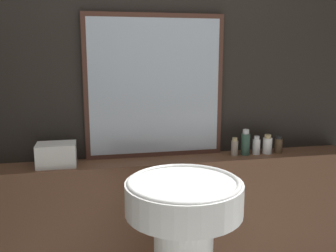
{
  "coord_description": "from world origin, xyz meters",
  "views": [
    {
      "loc": [
        -0.34,
        -0.64,
        1.47
      ],
      "look_at": [
        0.05,
        1.2,
        1.11
      ],
      "focal_mm": 40.0,
      "sensor_mm": 36.0,
      "label": 1
    }
  ],
  "objects_px": {
    "body_wash_bottle": "(267,145)",
    "pedestal_sink": "(183,251)",
    "shampoo_bottle": "(235,147)",
    "lotion_bottle": "(256,146)",
    "hand_soap_bottle": "(278,145)",
    "towel_stack": "(56,155)",
    "mirror": "(155,87)",
    "conditioner_bottle": "(245,143)"
  },
  "relations": [
    {
      "from": "mirror",
      "to": "towel_stack",
      "type": "relative_size",
      "value": 3.95
    },
    {
      "from": "shampoo_bottle",
      "to": "conditioner_bottle",
      "type": "xyz_separation_m",
      "value": [
        0.07,
        0.0,
        0.02
      ]
    },
    {
      "from": "conditioner_bottle",
      "to": "mirror",
      "type": "bearing_deg",
      "value": 170.94
    },
    {
      "from": "body_wash_bottle",
      "to": "hand_soap_bottle",
      "type": "relative_size",
      "value": 1.1
    },
    {
      "from": "mirror",
      "to": "conditioner_bottle",
      "type": "height_order",
      "value": "mirror"
    },
    {
      "from": "lotion_bottle",
      "to": "hand_soap_bottle",
      "type": "relative_size",
      "value": 1.04
    },
    {
      "from": "mirror",
      "to": "lotion_bottle",
      "type": "xyz_separation_m",
      "value": [
        0.58,
        -0.08,
        -0.34
      ]
    },
    {
      "from": "mirror",
      "to": "body_wash_bottle",
      "type": "xyz_separation_m",
      "value": [
        0.65,
        -0.08,
        -0.34
      ]
    },
    {
      "from": "lotion_bottle",
      "to": "towel_stack",
      "type": "bearing_deg",
      "value": 180.0
    },
    {
      "from": "shampoo_bottle",
      "to": "towel_stack",
      "type": "bearing_deg",
      "value": 180.0
    },
    {
      "from": "pedestal_sink",
      "to": "hand_soap_bottle",
      "type": "relative_size",
      "value": 9.18
    },
    {
      "from": "body_wash_bottle",
      "to": "pedestal_sink",
      "type": "bearing_deg",
      "value": -144.13
    },
    {
      "from": "lotion_bottle",
      "to": "hand_soap_bottle",
      "type": "height_order",
      "value": "lotion_bottle"
    },
    {
      "from": "mirror",
      "to": "lotion_bottle",
      "type": "bearing_deg",
      "value": -8.01
    },
    {
      "from": "mirror",
      "to": "hand_soap_bottle",
      "type": "distance_m",
      "value": 0.8
    },
    {
      "from": "hand_soap_bottle",
      "to": "shampoo_bottle",
      "type": "bearing_deg",
      "value": 180.0
    },
    {
      "from": "conditioner_bottle",
      "to": "body_wash_bottle",
      "type": "bearing_deg",
      "value": 0.0
    },
    {
      "from": "pedestal_sink",
      "to": "lotion_bottle",
      "type": "bearing_deg",
      "value": 39.18
    },
    {
      "from": "conditioner_bottle",
      "to": "body_wash_bottle",
      "type": "relative_size",
      "value": 1.32
    },
    {
      "from": "towel_stack",
      "to": "lotion_bottle",
      "type": "xyz_separation_m",
      "value": [
        1.11,
        0.0,
        -0.01
      ]
    },
    {
      "from": "towel_stack",
      "to": "conditioner_bottle",
      "type": "xyz_separation_m",
      "value": [
        1.04,
        0.0,
        0.01
      ]
    },
    {
      "from": "hand_soap_bottle",
      "to": "towel_stack",
      "type": "bearing_deg",
      "value": 180.0
    },
    {
      "from": "mirror",
      "to": "lotion_bottle",
      "type": "relative_size",
      "value": 7.37
    },
    {
      "from": "shampoo_bottle",
      "to": "body_wash_bottle",
      "type": "xyz_separation_m",
      "value": [
        0.2,
        0.0,
        0.0
      ]
    },
    {
      "from": "hand_soap_bottle",
      "to": "conditioner_bottle",
      "type": "bearing_deg",
      "value": 180.0
    },
    {
      "from": "shampoo_bottle",
      "to": "body_wash_bottle",
      "type": "height_order",
      "value": "body_wash_bottle"
    },
    {
      "from": "lotion_bottle",
      "to": "hand_soap_bottle",
      "type": "distance_m",
      "value": 0.14
    },
    {
      "from": "body_wash_bottle",
      "to": "shampoo_bottle",
      "type": "bearing_deg",
      "value": -180.0
    },
    {
      "from": "conditioner_bottle",
      "to": "lotion_bottle",
      "type": "relative_size",
      "value": 1.4
    },
    {
      "from": "body_wash_bottle",
      "to": "conditioner_bottle",
      "type": "bearing_deg",
      "value": -180.0
    },
    {
      "from": "shampoo_bottle",
      "to": "pedestal_sink",
      "type": "bearing_deg",
      "value": -132.79
    },
    {
      "from": "mirror",
      "to": "shampoo_bottle",
      "type": "relative_size",
      "value": 7.59
    },
    {
      "from": "towel_stack",
      "to": "conditioner_bottle",
      "type": "height_order",
      "value": "conditioner_bottle"
    },
    {
      "from": "pedestal_sink",
      "to": "towel_stack",
      "type": "relative_size",
      "value": 4.71
    },
    {
      "from": "towel_stack",
      "to": "hand_soap_bottle",
      "type": "distance_m",
      "value": 1.25
    },
    {
      "from": "hand_soap_bottle",
      "to": "lotion_bottle",
      "type": "bearing_deg",
      "value": 180.0
    },
    {
      "from": "shampoo_bottle",
      "to": "lotion_bottle",
      "type": "relative_size",
      "value": 0.97
    },
    {
      "from": "pedestal_sink",
      "to": "body_wash_bottle",
      "type": "height_order",
      "value": "body_wash_bottle"
    },
    {
      "from": "pedestal_sink",
      "to": "mirror",
      "type": "relative_size",
      "value": 1.19
    },
    {
      "from": "shampoo_bottle",
      "to": "body_wash_bottle",
      "type": "bearing_deg",
      "value": 0.0
    },
    {
      "from": "towel_stack",
      "to": "shampoo_bottle",
      "type": "xyz_separation_m",
      "value": [
        0.98,
        0.0,
        -0.01
      ]
    },
    {
      "from": "lotion_bottle",
      "to": "shampoo_bottle",
      "type": "bearing_deg",
      "value": 180.0
    }
  ]
}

